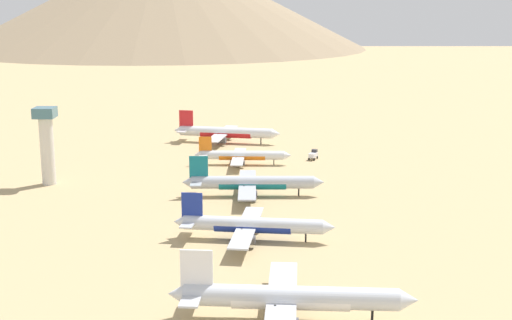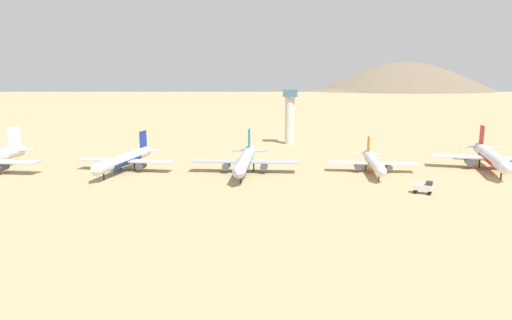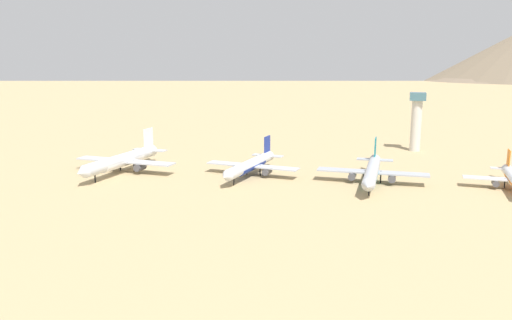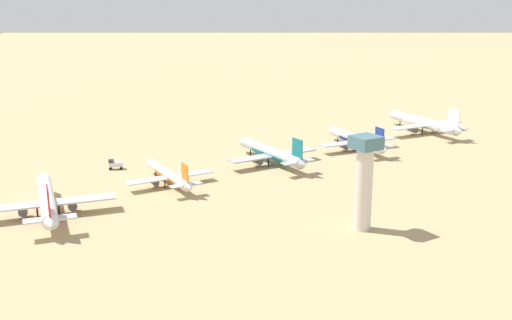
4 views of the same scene
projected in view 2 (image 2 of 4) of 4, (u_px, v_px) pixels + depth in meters
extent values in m
plane|color=tan|center=(244.00, 173.00, 161.10)|extent=(1800.00, 1800.00, 0.00)
cone|color=silver|center=(23.00, 149.00, 181.39)|extent=(3.66, 4.35, 4.11)
cube|color=white|center=(14.00, 138.00, 176.20)|extent=(6.63, 0.91, 8.42)
cube|color=#B6BBC5|center=(17.00, 150.00, 177.79)|extent=(4.91, 14.68, 0.43)
cylinder|color=#4C4C54|center=(1.00, 167.00, 158.95)|extent=(5.24, 3.13, 2.77)
cylinder|color=silver|center=(124.00, 159.00, 162.95)|extent=(37.95, 8.80, 3.98)
cone|color=silver|center=(93.00, 171.00, 143.11)|extent=(3.83, 4.30, 3.90)
cone|color=silver|center=(148.00, 151.00, 182.58)|extent=(3.37, 3.93, 3.59)
cube|color=navy|center=(143.00, 140.00, 178.08)|extent=(5.77, 1.10, 7.34)
cube|color=#B6BBC5|center=(144.00, 151.00, 179.47)|extent=(4.94, 12.91, 0.38)
cube|color=#B6BBC5|center=(126.00, 161.00, 164.59)|extent=(9.77, 36.03, 0.47)
cylinder|color=#4C4C54|center=(141.00, 166.00, 162.86)|extent=(4.68, 2.96, 2.41)
cylinder|color=#4C4C54|center=(109.00, 164.00, 165.23)|extent=(4.68, 2.96, 2.41)
cylinder|color=black|center=(104.00, 174.00, 149.54)|extent=(0.46, 0.46, 4.01)
cylinder|color=black|center=(134.00, 165.00, 165.40)|extent=(0.46, 0.46, 4.01)
cylinder|color=black|center=(121.00, 164.00, 166.43)|extent=(0.46, 0.46, 4.01)
cylinder|color=navy|center=(124.00, 160.00, 163.00)|extent=(21.10, 6.62, 3.99)
cylinder|color=#B2B7C1|center=(245.00, 160.00, 159.95)|extent=(40.42, 4.53, 4.26)
cone|color=#B2B7C1|center=(238.00, 173.00, 138.38)|extent=(3.62, 4.20, 4.18)
cone|color=#B2B7C1|center=(250.00, 150.00, 181.31)|extent=(3.17, 3.86, 3.84)
cube|color=#14727F|center=(249.00, 139.00, 176.43)|extent=(6.17, 0.43, 7.85)
cube|color=#A4A8B2|center=(249.00, 151.00, 177.93)|extent=(3.68, 13.49, 0.40)
cube|color=#A4A8B2|center=(245.00, 161.00, 161.74)|extent=(5.86, 38.19, 0.50)
cylinder|color=#4C4C54|center=(264.00, 166.00, 160.67)|extent=(4.73, 2.61, 2.58)
cylinder|color=#4C4C54|center=(226.00, 166.00, 161.61)|extent=(4.73, 2.61, 2.58)
cylinder|color=black|center=(240.00, 177.00, 145.36)|extent=(0.49, 0.49, 4.29)
cylinder|color=black|center=(254.00, 166.00, 162.97)|extent=(0.49, 0.49, 4.29)
cylinder|color=black|center=(238.00, 166.00, 163.38)|extent=(0.49, 0.49, 4.29)
cylinder|color=#14727F|center=(245.00, 161.00, 160.01)|extent=(22.25, 4.42, 4.27)
cylinder|color=silver|center=(374.00, 162.00, 161.03)|extent=(33.20, 4.85, 3.49)
cone|color=silver|center=(382.00, 173.00, 143.42)|extent=(3.08, 3.54, 3.42)
cone|color=silver|center=(367.00, 154.00, 178.47)|extent=(2.70, 3.25, 3.14)
cube|color=orange|center=(369.00, 145.00, 174.49)|extent=(5.06, 0.53, 6.43)
cube|color=silver|center=(368.00, 154.00, 175.71)|extent=(3.39, 11.14, 0.33)
cube|color=silver|center=(373.00, 163.00, 162.49)|extent=(5.87, 31.41, 0.41)
cylinder|color=#4C4C54|center=(389.00, 167.00, 161.43)|extent=(3.94, 2.27, 2.11)
cylinder|color=#4C4C54|center=(357.00, 167.00, 162.57)|extent=(3.94, 2.27, 2.11)
cylinder|color=black|center=(379.00, 175.00, 149.12)|extent=(0.40, 0.40, 3.51)
cylinder|color=black|center=(379.00, 167.00, 163.41)|extent=(0.40, 0.40, 3.51)
cylinder|color=black|center=(366.00, 166.00, 163.91)|extent=(0.40, 0.40, 3.51)
cylinder|color=orange|center=(374.00, 163.00, 161.08)|extent=(18.32, 4.24, 3.50)
cylinder|color=silver|center=(491.00, 156.00, 165.68)|extent=(42.73, 13.06, 4.51)
cone|color=silver|center=(508.00, 169.00, 143.63)|extent=(4.61, 5.09, 4.42)
cone|color=silver|center=(478.00, 147.00, 187.49)|extent=(4.07, 4.65, 4.06)
cube|color=red|center=(482.00, 136.00, 182.49)|extent=(6.47, 1.73, 8.30)
cube|color=silver|center=(480.00, 147.00, 184.04)|extent=(6.60, 14.71, 0.43)
cube|color=silver|center=(490.00, 158.00, 167.51)|extent=(13.97, 40.70, 0.53)
cylinder|color=#4C4C54|center=(511.00, 164.00, 165.05)|extent=(5.43, 3.68, 2.73)
cylinder|color=#4C4C54|center=(469.00, 162.00, 168.76)|extent=(5.43, 3.68, 2.73)
cylinder|color=black|center=(501.00, 173.00, 150.78)|extent=(0.52, 0.52, 4.53)
cylinder|color=black|center=(498.00, 163.00, 168.18)|extent=(0.52, 0.52, 4.53)
cylinder|color=black|center=(480.00, 162.00, 169.79)|extent=(0.52, 0.52, 4.53)
cylinder|color=red|center=(491.00, 157.00, 165.74)|extent=(23.92, 9.18, 4.52)
cube|color=silver|center=(423.00, 187.00, 132.43)|extent=(4.21, 5.69, 1.70)
cube|color=#333338|center=(429.00, 183.00, 131.40)|extent=(2.62, 2.48, 1.10)
cylinder|color=black|center=(430.00, 192.00, 132.79)|extent=(0.77, 1.15, 1.10)
cylinder|color=black|center=(429.00, 194.00, 130.78)|extent=(0.77, 1.15, 1.10)
cylinder|color=black|center=(416.00, 190.00, 134.59)|extent=(0.77, 1.15, 1.10)
cylinder|color=black|center=(415.00, 192.00, 132.58)|extent=(0.77, 1.15, 1.10)
cylinder|color=beige|center=(290.00, 121.00, 228.11)|extent=(4.80, 4.80, 23.77)
cube|color=#3F6B7A|center=(290.00, 93.00, 225.63)|extent=(7.20, 7.20, 3.60)
cone|color=#70604C|center=(392.00, 65.00, 1106.96)|extent=(476.86, 476.86, 119.15)
cone|color=#7A6854|center=(374.00, 76.00, 1066.38)|extent=(344.34, 344.34, 66.67)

